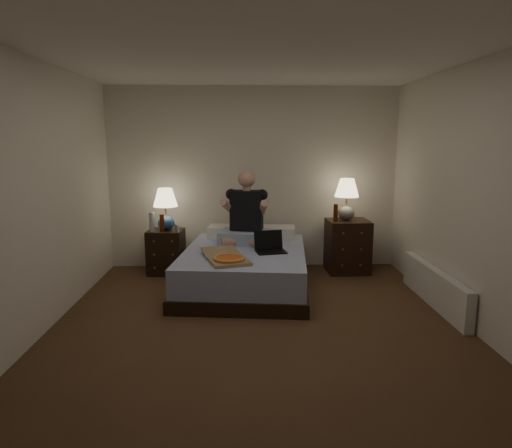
{
  "coord_description": "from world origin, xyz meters",
  "views": [
    {
      "loc": [
        -0.16,
        -4.1,
        1.77
      ],
      "look_at": [
        0.0,
        0.9,
        0.85
      ],
      "focal_mm": 32.0,
      "sensor_mm": 36.0,
      "label": 1
    }
  ],
  "objects_px": {
    "bed": "(245,269)",
    "laptop": "(271,242)",
    "person": "(246,207)",
    "nightstand_left": "(166,252)",
    "soda_can": "(176,229)",
    "lamp_left": "(166,209)",
    "beer_bottle_right": "(336,213)",
    "water_bottle": "(152,222)",
    "radiator": "(434,287)",
    "nightstand_right": "(347,246)",
    "lamp_right": "(346,200)",
    "pizza_box": "(229,259)",
    "beer_bottle_left": "(162,223)"
  },
  "relations": [
    {
      "from": "bed",
      "to": "laptop",
      "type": "bearing_deg",
      "value": -19.99
    },
    {
      "from": "laptop",
      "to": "person",
      "type": "bearing_deg",
      "value": 108.4
    },
    {
      "from": "bed",
      "to": "laptop",
      "type": "height_order",
      "value": "laptop"
    },
    {
      "from": "nightstand_left",
      "to": "soda_can",
      "type": "xyz_separation_m",
      "value": [
        0.17,
        -0.15,
        0.35
      ]
    },
    {
      "from": "lamp_left",
      "to": "beer_bottle_right",
      "type": "distance_m",
      "value": 2.25
    },
    {
      "from": "bed",
      "to": "water_bottle",
      "type": "height_order",
      "value": "water_bottle"
    },
    {
      "from": "soda_can",
      "to": "radiator",
      "type": "height_order",
      "value": "soda_can"
    },
    {
      "from": "nightstand_right",
      "to": "laptop",
      "type": "bearing_deg",
      "value": -144.97
    },
    {
      "from": "bed",
      "to": "beer_bottle_right",
      "type": "distance_m",
      "value": 1.47
    },
    {
      "from": "lamp_left",
      "to": "soda_can",
      "type": "xyz_separation_m",
      "value": [
        0.16,
        -0.16,
        -0.23
      ]
    },
    {
      "from": "lamp_right",
      "to": "bed",
      "type": "bearing_deg",
      "value": -154.19
    },
    {
      "from": "lamp_left",
      "to": "laptop",
      "type": "height_order",
      "value": "lamp_left"
    },
    {
      "from": "lamp_right",
      "to": "beer_bottle_right",
      "type": "bearing_deg",
      "value": -154.93
    },
    {
      "from": "beer_bottle_right",
      "to": "person",
      "type": "relative_size",
      "value": 0.25
    },
    {
      "from": "water_bottle",
      "to": "pizza_box",
      "type": "xyz_separation_m",
      "value": [
        1.04,
        -1.18,
        -0.2
      ]
    },
    {
      "from": "bed",
      "to": "radiator",
      "type": "bearing_deg",
      "value": -11.84
    },
    {
      "from": "person",
      "to": "lamp_left",
      "type": "bearing_deg",
      "value": 174.36
    },
    {
      "from": "beer_bottle_left",
      "to": "person",
      "type": "bearing_deg",
      "value": -10.79
    },
    {
      "from": "nightstand_right",
      "to": "bed",
      "type": "bearing_deg",
      "value": -156.14
    },
    {
      "from": "bed",
      "to": "lamp_left",
      "type": "relative_size",
      "value": 3.4
    },
    {
      "from": "water_bottle",
      "to": "laptop",
      "type": "relative_size",
      "value": 0.74
    },
    {
      "from": "lamp_left",
      "to": "pizza_box",
      "type": "distance_m",
      "value": 1.58
    },
    {
      "from": "water_bottle",
      "to": "pizza_box",
      "type": "distance_m",
      "value": 1.59
    },
    {
      "from": "lamp_right",
      "to": "person",
      "type": "xyz_separation_m",
      "value": [
        -1.34,
        -0.31,
        -0.05
      ]
    },
    {
      "from": "bed",
      "to": "lamp_right",
      "type": "bearing_deg",
      "value": 31.68
    },
    {
      "from": "water_bottle",
      "to": "beer_bottle_left",
      "type": "bearing_deg",
      "value": -9.5
    },
    {
      "from": "soda_can",
      "to": "beer_bottle_right",
      "type": "distance_m",
      "value": 2.11
    },
    {
      "from": "person",
      "to": "bed",
      "type": "bearing_deg",
      "value": -82.47
    },
    {
      "from": "beer_bottle_left",
      "to": "beer_bottle_right",
      "type": "height_order",
      "value": "beer_bottle_right"
    },
    {
      "from": "person",
      "to": "radiator",
      "type": "distance_m",
      "value": 2.39
    },
    {
      "from": "beer_bottle_right",
      "to": "person",
      "type": "xyz_separation_m",
      "value": [
        -1.19,
        -0.24,
        0.11
      ]
    },
    {
      "from": "beer_bottle_left",
      "to": "radiator",
      "type": "xyz_separation_m",
      "value": [
        3.13,
        -1.22,
        -0.51
      ]
    },
    {
      "from": "laptop",
      "to": "pizza_box",
      "type": "relative_size",
      "value": 0.45
    },
    {
      "from": "beer_bottle_right",
      "to": "radiator",
      "type": "bearing_deg",
      "value": -55.87
    },
    {
      "from": "pizza_box",
      "to": "radiator",
      "type": "distance_m",
      "value": 2.25
    },
    {
      "from": "water_bottle",
      "to": "radiator",
      "type": "xyz_separation_m",
      "value": [
        3.27,
        -1.24,
        -0.52
      ]
    },
    {
      "from": "lamp_left",
      "to": "soda_can",
      "type": "distance_m",
      "value": 0.32
    },
    {
      "from": "soda_can",
      "to": "laptop",
      "type": "xyz_separation_m",
      "value": [
        1.19,
        -0.66,
        -0.05
      ]
    },
    {
      "from": "water_bottle",
      "to": "radiator",
      "type": "relative_size",
      "value": 0.16
    },
    {
      "from": "laptop",
      "to": "beer_bottle_left",
      "type": "bearing_deg",
      "value": 141.64
    },
    {
      "from": "water_bottle",
      "to": "beer_bottle_left",
      "type": "relative_size",
      "value": 1.09
    },
    {
      "from": "beer_bottle_left",
      "to": "radiator",
      "type": "bearing_deg",
      "value": -21.26
    },
    {
      "from": "nightstand_left",
      "to": "beer_bottle_right",
      "type": "xyz_separation_m",
      "value": [
        2.27,
        -0.08,
        0.53
      ]
    },
    {
      "from": "water_bottle",
      "to": "soda_can",
      "type": "xyz_separation_m",
      "value": [
        0.33,
        -0.07,
        -0.07
      ]
    },
    {
      "from": "water_bottle",
      "to": "beer_bottle_left",
      "type": "distance_m",
      "value": 0.14
    },
    {
      "from": "nightstand_right",
      "to": "lamp_left",
      "type": "bearing_deg",
      "value": 178.41
    },
    {
      "from": "lamp_left",
      "to": "person",
      "type": "relative_size",
      "value": 0.6
    },
    {
      "from": "soda_can",
      "to": "person",
      "type": "bearing_deg",
      "value": -10.08
    },
    {
      "from": "bed",
      "to": "pizza_box",
      "type": "bearing_deg",
      "value": -99.83
    },
    {
      "from": "water_bottle",
      "to": "laptop",
      "type": "bearing_deg",
      "value": -25.8
    }
  ]
}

